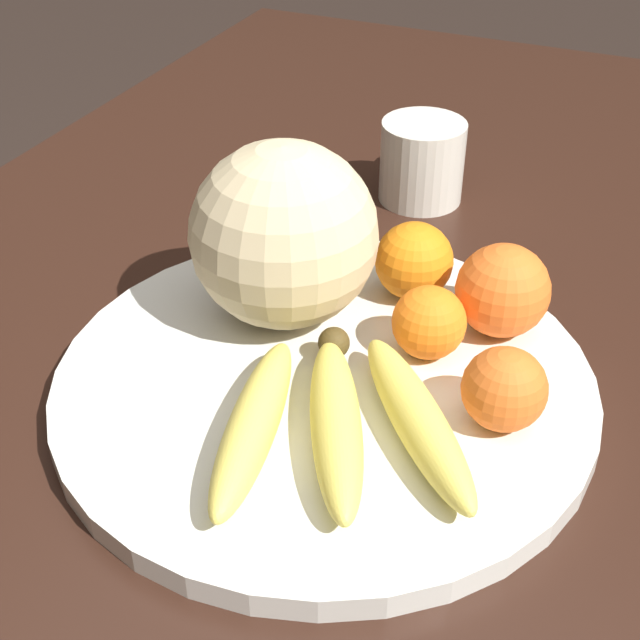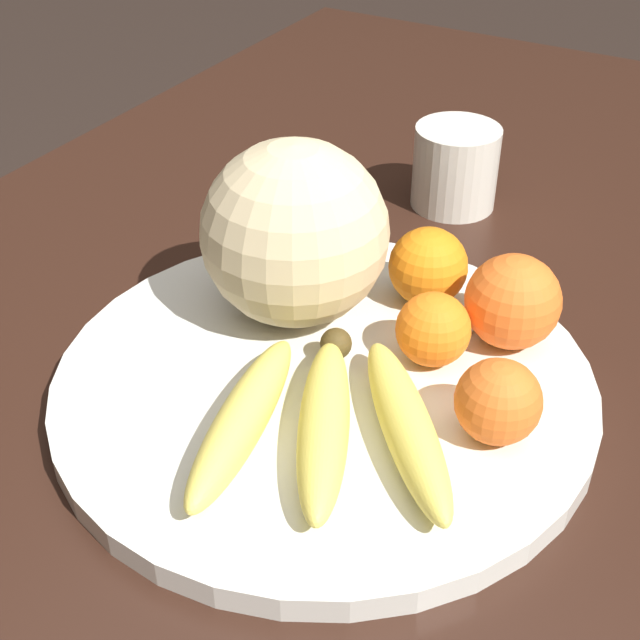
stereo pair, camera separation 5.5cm
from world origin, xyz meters
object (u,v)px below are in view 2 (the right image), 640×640
kitchen_table (361,426)px  fruit_bowl (320,382)px  banana_bunch (325,421)px  orange_front_right (513,302)px  orange_front_left (433,329)px  orange_back_left (428,267)px  melon (295,233)px  orange_mid_center (498,401)px  produce_tag (448,337)px  ceramic_mug (456,166)px

kitchen_table → fruit_bowl: bearing=177.0°
banana_bunch → orange_front_right: 0.19m
orange_front_left → orange_back_left: orange_back_left is taller
melon → orange_front_right: 0.18m
banana_bunch → orange_mid_center: size_ratio=3.67×
orange_front_right → orange_mid_center: orange_front_right is taller
produce_tag → orange_mid_center: bearing=-126.9°
banana_bunch → produce_tag: bearing=143.3°
orange_mid_center → melon: bearing=73.2°
orange_front_left → orange_front_right: size_ratio=0.77×
orange_front_right → produce_tag: orange_front_right is taller
orange_back_left → produce_tag: (-0.04, -0.04, -0.03)m
fruit_bowl → orange_back_left: orange_back_left is taller
orange_front_right → ceramic_mug: (0.23, 0.14, -0.01)m
produce_tag → ceramic_mug: bearing=35.4°
orange_mid_center → produce_tag: (0.09, 0.07, -0.03)m
fruit_bowl → produce_tag: (0.09, -0.07, 0.01)m
orange_front_left → ceramic_mug: ceramic_mug is taller
banana_bunch → melon: bearing=-168.0°
kitchen_table → produce_tag: (0.02, -0.06, 0.11)m
orange_back_left → produce_tag: size_ratio=0.90×
kitchen_table → melon: bearing=95.7°
orange_front_left → orange_mid_center: size_ratio=0.96×
fruit_bowl → orange_mid_center: (0.00, -0.14, 0.04)m
banana_bunch → ceramic_mug: size_ratio=1.84×
fruit_bowl → ceramic_mug: ceramic_mug is taller
produce_tag → ceramic_mug: 0.27m
kitchen_table → orange_mid_center: bearing=-115.9°
kitchen_table → orange_mid_center: (-0.07, -0.14, 0.14)m
ceramic_mug → orange_back_left: bearing=-163.7°
fruit_bowl → orange_front_left: orange_front_left is taller
fruit_bowl → banana_bunch: 0.08m
orange_back_left → orange_front_right: bearing=-104.5°
fruit_bowl → melon: 0.12m
orange_front_right → orange_back_left: bearing=75.5°
kitchen_table → orange_front_left: orange_front_left is taller
ceramic_mug → orange_front_left: bearing=-160.7°
fruit_bowl → ceramic_mug: (0.34, 0.03, 0.03)m
kitchen_table → orange_front_left: size_ratio=27.88×
orange_mid_center → kitchen_table: bearing=64.1°
orange_front_right → orange_back_left: orange_front_right is taller
orange_back_left → ceramic_mug: 0.22m
melon → banana_bunch: melon is taller
fruit_bowl → ceramic_mug: 0.34m
fruit_bowl → orange_front_right: 0.16m
produce_tag → orange_front_right: bearing=-49.8°
orange_front_right → melon: bearing=106.4°
banana_bunch → orange_mid_center: 0.12m
melon → ceramic_mug: melon is taller
produce_tag → orange_front_left: bearing=-167.9°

